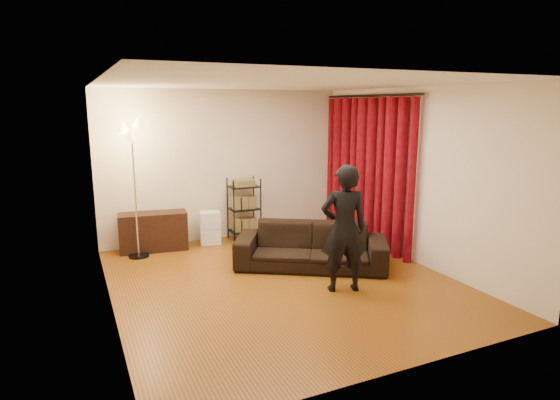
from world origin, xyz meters
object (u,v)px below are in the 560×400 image
person (344,229)px  storage_boxes (211,228)px  wire_shelf (244,209)px  sofa (311,246)px  floor_lamp (135,190)px  media_cabinet (154,231)px

person → storage_boxes: 3.01m
wire_shelf → sofa: bearing=-87.2°
sofa → person: person is taller
person → floor_lamp: size_ratio=0.77×
person → wire_shelf: 2.87m
sofa → storage_boxes: 2.09m
media_cabinet → floor_lamp: bearing=-130.8°
sofa → floor_lamp: floor_lamp is taller
person → wire_shelf: size_ratio=1.49×
wire_shelf → floor_lamp: (-1.93, -0.27, 0.53)m
person → wire_shelf: bearing=-66.2°
media_cabinet → wire_shelf: (1.63, -0.00, 0.24)m
wire_shelf → person: bearing=-92.1°
sofa → storage_boxes: (-1.04, 1.81, -0.04)m
person → storage_boxes: person is taller
sofa → media_cabinet: (-2.02, 1.86, -0.00)m
sofa → wire_shelf: 1.91m
storage_boxes → wire_shelf: wire_shelf is taller
sofa → storage_boxes: sofa is taller
storage_boxes → wire_shelf: (0.65, 0.05, 0.27)m
floor_lamp → media_cabinet: bearing=42.1°
person → sofa: bearing=-75.8°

